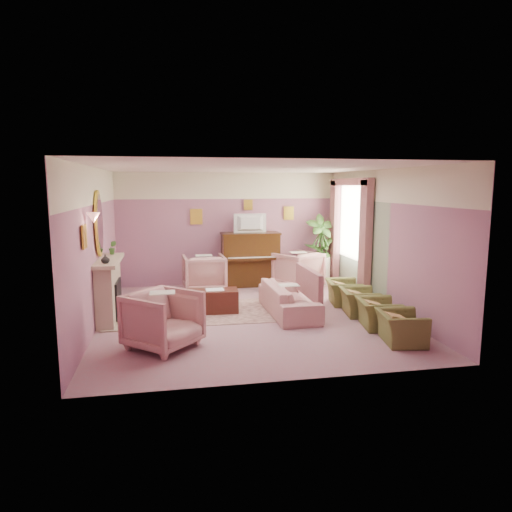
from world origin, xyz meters
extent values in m
cube|color=gray|center=(0.00, 0.00, 0.00)|extent=(5.50, 6.00, 0.01)
cube|color=white|center=(0.00, 0.00, 2.80)|extent=(5.50, 6.00, 0.01)
cube|color=slate|center=(0.00, 3.00, 1.40)|extent=(5.50, 0.02, 2.80)
cube|color=slate|center=(0.00, -3.00, 1.40)|extent=(5.50, 0.02, 2.80)
cube|color=slate|center=(-2.75, 0.00, 1.40)|extent=(0.02, 6.00, 2.80)
cube|color=slate|center=(2.75, 0.00, 1.40)|extent=(0.02, 6.00, 2.80)
cube|color=#E9E6C1|center=(0.00, 2.99, 2.47)|extent=(5.50, 0.01, 0.65)
cube|color=gray|center=(2.73, 1.30, 1.07)|extent=(0.01, 3.00, 2.15)
cube|color=tan|center=(-2.59, 0.20, 0.55)|extent=(0.30, 1.40, 1.10)
cube|color=black|center=(-2.49, 0.20, 0.40)|extent=(0.18, 0.72, 0.68)
cube|color=#FE5521|center=(-2.45, 0.20, 0.22)|extent=(0.06, 0.54, 0.10)
cube|color=tan|center=(-2.56, 0.20, 1.12)|extent=(0.40, 1.55, 0.07)
cube|color=tan|center=(-2.39, 0.20, 0.01)|extent=(0.55, 1.50, 0.02)
ellipsoid|color=yellow|center=(-2.70, 0.20, 1.80)|extent=(0.04, 0.72, 1.20)
ellipsoid|color=silver|center=(-2.67, 0.20, 1.80)|extent=(0.01, 0.60, 1.06)
cone|color=#FFA28B|center=(-2.62, -0.85, 1.98)|extent=(0.20, 0.20, 0.16)
cube|color=#38200C|center=(0.50, 2.68, 0.65)|extent=(1.40, 0.60, 1.30)
cube|color=#38200C|center=(0.50, 2.33, 0.72)|extent=(1.30, 0.12, 0.06)
cube|color=white|center=(0.50, 2.33, 0.76)|extent=(1.20, 0.08, 0.02)
cube|color=#38200C|center=(0.50, 2.68, 1.31)|extent=(1.45, 0.65, 0.04)
imported|color=black|center=(0.50, 2.63, 1.60)|extent=(0.80, 0.12, 0.48)
cube|color=yellow|center=(-0.80, 2.96, 1.72)|extent=(0.30, 0.03, 0.38)
cube|color=yellow|center=(1.55, 2.96, 1.78)|extent=(0.26, 0.03, 0.34)
cube|color=yellow|center=(0.50, 2.96, 2.00)|extent=(0.22, 0.03, 0.26)
cube|color=yellow|center=(-2.71, -1.20, 1.72)|extent=(0.03, 0.28, 0.36)
cube|color=beige|center=(2.70, 1.55, 1.70)|extent=(0.03, 1.40, 1.80)
cube|color=#9B5E62|center=(2.62, 0.63, 1.30)|extent=(0.16, 0.34, 2.60)
cube|color=#9B5E62|center=(2.62, 2.47, 1.30)|extent=(0.16, 0.34, 2.60)
cube|color=#9B5E62|center=(2.62, 1.55, 2.56)|extent=(0.16, 2.20, 0.16)
imported|color=#366726|center=(-2.55, 0.75, 1.29)|extent=(0.16, 0.16, 0.28)
imported|color=#E9E6C1|center=(-2.55, -0.30, 1.23)|extent=(0.16, 0.16, 0.16)
cube|color=#A0776D|center=(-0.53, 0.39, 0.01)|extent=(2.55, 1.87, 0.01)
cube|color=#421B13|center=(-0.66, 0.39, 0.23)|extent=(1.03, 0.55, 0.45)
cube|color=white|center=(-0.61, 0.39, 0.46)|extent=(0.35, 0.28, 0.01)
imported|color=#CB948F|center=(0.79, 0.02, 0.40)|extent=(0.66, 1.98, 0.80)
cube|color=#9B5E62|center=(1.19, 0.02, 0.60)|extent=(0.10, 1.50, 0.55)
imported|color=#CB948F|center=(-0.69, 2.15, 0.49)|extent=(0.94, 0.94, 0.98)
imported|color=#CB948F|center=(1.61, 2.21, 0.49)|extent=(0.94, 0.94, 0.98)
imported|color=#CB948F|center=(-1.58, -1.48, 0.49)|extent=(0.94, 0.94, 0.98)
imported|color=#616731|center=(2.11, -1.95, 0.34)|extent=(0.55, 0.78, 0.67)
imported|color=#616731|center=(2.11, -1.13, 0.34)|extent=(0.55, 0.78, 0.67)
imported|color=#616731|center=(2.11, -0.31, 0.34)|extent=(0.55, 0.78, 0.67)
imported|color=#616731|center=(2.11, 0.51, 0.34)|extent=(0.55, 0.78, 0.67)
cylinder|color=silver|center=(2.27, 2.53, 0.35)|extent=(0.52, 0.52, 0.70)
imported|color=#366726|center=(2.27, 2.53, 0.87)|extent=(0.30, 0.30, 0.34)
imported|color=#366726|center=(2.39, 2.43, 0.84)|extent=(0.16, 0.16, 0.28)
cylinder|color=#AC6335|center=(2.27, 2.50, 0.17)|extent=(0.34, 0.34, 0.34)
imported|color=#366726|center=(2.27, 2.50, 1.06)|extent=(0.76, 0.76, 1.44)
camera|label=1|loc=(-1.43, -8.37, 2.48)|focal=32.00mm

